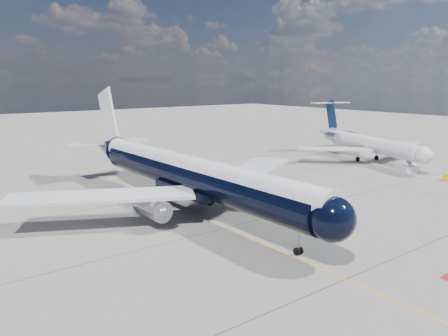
{
  "coord_description": "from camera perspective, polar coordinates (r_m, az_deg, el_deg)",
  "views": [
    {
      "loc": [
        -26.28,
        -24.15,
        15.07
      ],
      "look_at": [
        6.74,
        19.31,
        4.0
      ],
      "focal_mm": 35.0,
      "sensor_mm": 36.0,
      "label": 1
    }
  ],
  "objects": [
    {
      "name": "taxiway_centerline",
      "position": [
        57.74,
        -8.8,
        -3.8
      ],
      "size": [
        0.16,
        160.0,
        0.01
      ],
      "primitive_type": "cube",
      "color": "#FFAF0D",
      "rests_on": "ground"
    },
    {
      "name": "ground",
      "position": [
        62.05,
        -11.01,
        -2.81
      ],
      "size": [
        320.0,
        320.0,
        0.0
      ],
      "primitive_type": "plane",
      "color": "gray",
      "rests_on": "ground"
    },
    {
      "name": "main_airliner",
      "position": [
        51.21,
        -4.97,
        -0.66
      ],
      "size": [
        39.92,
        48.51,
        14.03
      ],
      "rotation": [
        0.0,
        0.0,
        0.02
      ],
      "color": "black",
      "rests_on": "ground"
    },
    {
      "name": "regional_jet",
      "position": [
        87.29,
        17.9,
        3.26
      ],
      "size": [
        26.83,
        31.56,
        10.96
      ],
      "rotation": [
        0.0,
        0.0,
        -0.31
      ],
      "color": "white",
      "rests_on": "ground"
    },
    {
      "name": "boarding_stair",
      "position": [
        79.48,
        22.81,
        0.1
      ],
      "size": [
        3.59,
        3.91,
        3.48
      ],
      "rotation": [
        0.0,
        0.0,
        -0.42
      ],
      "color": "white",
      "rests_on": "ground"
    }
  ]
}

